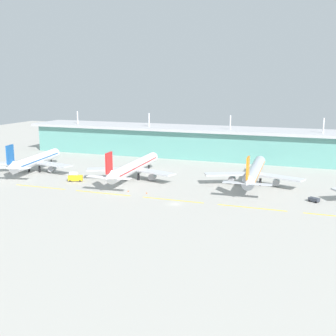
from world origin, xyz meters
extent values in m
plane|color=#A8A59E|center=(0.00, 0.00, 0.00)|extent=(600.00, 600.00, 0.00)
cube|color=#5B9E93|center=(0.00, 113.13, 9.12)|extent=(280.00, 28.00, 18.24)
cube|color=#B2B2B7|center=(0.00, 113.13, 19.14)|extent=(288.00, 34.00, 1.80)
cylinder|color=silver|center=(-112.00, 107.53, 24.54)|extent=(0.90, 0.90, 9.00)
cylinder|color=silver|center=(-56.00, 107.53, 24.54)|extent=(0.90, 0.90, 9.00)
cylinder|color=silver|center=(0.00, 107.53, 24.54)|extent=(0.90, 0.90, 9.00)
cylinder|color=silver|center=(56.00, 107.53, 24.54)|extent=(0.90, 0.90, 9.00)
cylinder|color=white|center=(-95.92, 36.36, 6.50)|extent=(13.90, 49.81, 5.80)
cone|color=white|center=(-100.34, 62.75, 6.50)|extent=(6.10, 4.86, 5.51)
cone|color=white|center=(-91.34, 8.97, 7.70)|extent=(5.96, 7.35, 5.72)
cube|color=#19519E|center=(-91.50, 9.96, 14.15)|extent=(1.75, 6.43, 9.50)
cube|color=white|center=(-96.84, 8.56, 7.50)|extent=(10.39, 4.81, 0.36)
cube|color=white|center=(-85.99, 10.38, 7.50)|extent=(10.39, 4.81, 0.36)
cube|color=#B7BABF|center=(-107.03, 30.01, 5.20)|extent=(24.02, 18.34, 0.70)
cylinder|color=gray|center=(-106.08, 31.63, 2.40)|extent=(3.90, 4.97, 3.20)
cube|color=#B7BABF|center=(-83.36, 33.98, 5.20)|extent=(24.90, 11.83, 0.70)
cylinder|color=gray|center=(-84.78, 35.20, 2.40)|extent=(3.90, 4.97, 3.20)
cylinder|color=black|center=(-98.99, 54.68, 1.80)|extent=(0.70, 0.70, 3.60)
cylinder|color=black|center=(-98.58, 32.87, 1.80)|extent=(1.10, 1.10, 3.60)
cylinder|color=black|center=(-92.27, 33.93, 1.80)|extent=(1.10, 1.10, 3.60)
cube|color=#19519E|center=(-95.92, 36.36, 6.90)|extent=(13.12, 44.93, 0.60)
cylinder|color=white|center=(-35.54, 38.09, 6.50)|extent=(8.89, 59.42, 5.80)
cone|color=white|center=(-37.19, 69.65, 6.50)|extent=(5.71, 4.28, 5.51)
cone|color=white|center=(-33.84, 5.54, 7.70)|extent=(5.27, 6.88, 5.72)
cube|color=red|center=(-33.89, 6.54, 14.15)|extent=(1.03, 6.43, 9.50)
cube|color=white|center=(-39.36, 5.75, 7.50)|extent=(10.15, 3.72, 0.36)
cube|color=white|center=(-28.37, 6.33, 7.50)|extent=(10.15, 3.72, 0.36)
cube|color=#B7BABF|center=(-47.29, 33.05, 5.20)|extent=(24.63, 16.31, 0.70)
cylinder|color=gray|center=(-46.17, 34.55, 2.40)|extent=(3.43, 4.66, 3.20)
cube|color=#B7BABF|center=(-23.33, 34.30, 5.20)|extent=(24.91, 14.24, 0.70)
cylinder|color=gray|center=(-24.60, 35.68, 2.40)|extent=(3.43, 4.66, 3.20)
cylinder|color=black|center=(-36.70, 60.26, 1.80)|extent=(0.70, 0.70, 3.60)
cylinder|color=black|center=(-38.58, 34.93, 1.80)|extent=(1.10, 1.10, 3.60)
cylinder|color=black|center=(-32.19, 35.27, 1.80)|extent=(1.10, 1.10, 3.60)
cube|color=red|center=(-35.54, 38.09, 6.90)|extent=(8.62, 53.51, 0.60)
cylinder|color=#ADB2BC|center=(25.49, 47.51, 6.50)|extent=(8.83, 58.45, 5.80)
cone|color=#ADB2BC|center=(23.87, 78.58, 6.50)|extent=(5.71, 4.28, 5.51)
cone|color=#ADB2BC|center=(27.17, 15.44, 7.70)|extent=(5.27, 6.88, 5.72)
cube|color=orange|center=(27.12, 16.43, 14.15)|extent=(1.03, 6.43, 9.50)
cube|color=#ADB2BC|center=(21.65, 15.65, 7.50)|extent=(10.15, 3.72, 0.36)
cube|color=#ADB2BC|center=(32.63, 16.22, 7.50)|extent=(10.15, 3.72, 0.36)
cube|color=#B7BABF|center=(13.74, 42.46, 5.20)|extent=(24.63, 16.30, 0.70)
cylinder|color=gray|center=(14.86, 43.96, 2.40)|extent=(3.43, 4.66, 3.20)
cube|color=#B7BABF|center=(37.71, 43.71, 5.20)|extent=(24.91, 14.25, 0.70)
cylinder|color=gray|center=(36.43, 45.09, 2.40)|extent=(3.43, 4.66, 3.20)
cylinder|color=black|center=(24.35, 69.31, 1.80)|extent=(0.70, 0.70, 3.60)
cylinder|color=black|center=(22.45, 44.34, 1.80)|extent=(1.10, 1.10, 3.60)
cylinder|color=black|center=(28.84, 44.68, 1.80)|extent=(1.10, 1.10, 3.60)
cube|color=orange|center=(25.49, 47.51, 6.90)|extent=(8.57, 52.64, 0.60)
cube|color=yellow|center=(-71.00, 5.36, 0.02)|extent=(28.00, 0.70, 0.04)
cube|color=yellow|center=(-37.00, 5.36, 0.02)|extent=(28.00, 0.70, 0.04)
cube|color=yellow|center=(-3.00, 5.36, 0.02)|extent=(28.00, 0.70, 0.04)
cube|color=yellow|center=(31.00, 5.36, 0.02)|extent=(28.00, 0.70, 0.04)
cube|color=gold|center=(-61.49, 21.81, 1.75)|extent=(7.66, 4.91, 2.60)
cylinder|color=silver|center=(-62.24, 21.54, 3.95)|extent=(4.44, 3.25, 2.00)
cylinder|color=black|center=(-59.52, 23.78, 0.45)|extent=(0.97, 0.64, 0.90)
cylinder|color=black|center=(-58.72, 21.58, 0.45)|extent=(0.97, 0.64, 0.90)
cylinder|color=black|center=(-64.26, 22.05, 0.45)|extent=(0.97, 0.64, 0.90)
cylinder|color=black|center=(-63.45, 19.85, 0.45)|extent=(0.97, 0.64, 0.90)
cube|color=#333842|center=(54.52, 22.96, 1.15)|extent=(5.01, 4.21, 1.40)
cylinder|color=black|center=(56.38, 23.18, 0.45)|extent=(0.96, 0.74, 0.90)
cylinder|color=black|center=(55.35, 21.28, 0.45)|extent=(0.96, 0.74, 0.90)
cylinder|color=black|center=(53.68, 24.65, 0.45)|extent=(0.96, 0.74, 0.90)
cylinder|color=black|center=(52.65, 22.75, 0.45)|extent=(0.96, 0.74, 0.90)
cone|color=orange|center=(-27.02, 11.69, 0.35)|extent=(0.56, 0.56, 0.70)
cone|color=orange|center=(-17.65, 11.49, 0.35)|extent=(0.56, 0.56, 0.70)
camera|label=1|loc=(56.55, -163.92, 50.36)|focal=46.08mm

